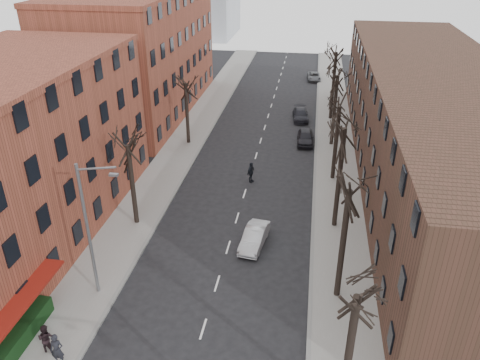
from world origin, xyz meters
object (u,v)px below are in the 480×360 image
at_px(parked_car_near, 305,137).
at_px(parked_car_mid, 300,115).
at_px(silver_sedan, 254,237).
at_px(pedestrian_a, 57,350).

height_order(parked_car_near, parked_car_mid, parked_car_near).
xyz_separation_m(silver_sedan, parked_car_mid, (2.16, 26.72, -0.04)).
bearing_deg(parked_car_near, silver_sedan, -101.16).
distance_m(silver_sedan, parked_car_near, 19.70).
xyz_separation_m(silver_sedan, parked_car_near, (3.00, 19.47, 0.06)).
distance_m(parked_car_mid, pedestrian_a, 40.41).
bearing_deg(silver_sedan, parked_car_mid, 93.02).
xyz_separation_m(parked_car_mid, pedestrian_a, (-10.79, -38.94, 0.47)).
height_order(silver_sedan, parked_car_near, parked_car_near).
relative_size(silver_sedan, parked_car_mid, 0.93).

